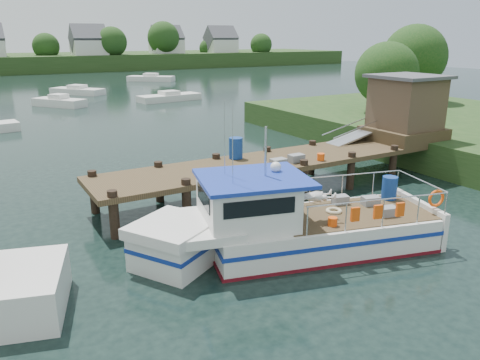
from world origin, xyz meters
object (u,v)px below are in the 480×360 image
lobster_boat (285,226)px  moored_c (169,97)px  moored_far (151,78)px  moored_b (59,102)px  moored_d (78,91)px  dock (366,127)px

lobster_boat → moored_c: lobster_boat is taller
lobster_boat → moored_far: bearing=88.5°
moored_b → moored_far: bearing=70.7°
moored_far → moored_d: size_ratio=1.07×
lobster_boat → moored_d: (3.31, 44.32, -0.44)m
lobster_boat → moored_c: bearing=88.0°
moored_far → moored_d: moored_far is taller
moored_c → moored_d: bearing=125.8°
dock → lobster_boat: (-7.93, -4.87, -1.41)m
dock → moored_d: 39.77m
lobster_boat → moored_c: (10.06, 33.96, -0.46)m
dock → moored_c: size_ratio=2.54×
moored_d → moored_c: bearing=-65.0°
moored_far → moored_c: moored_far is taller
moored_c → dock: bearing=-91.5°
moored_b → moored_d: (3.51, 8.96, -0.03)m
lobster_boat → moored_d: lobster_boat is taller
dock → moored_far: (8.05, 50.75, -1.83)m
dock → moored_far: dock is taller
dock → moored_b: (-8.14, 30.50, -1.82)m
moored_c → moored_d: (-6.76, 10.37, 0.02)m
dock → moored_b: bearing=104.9°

